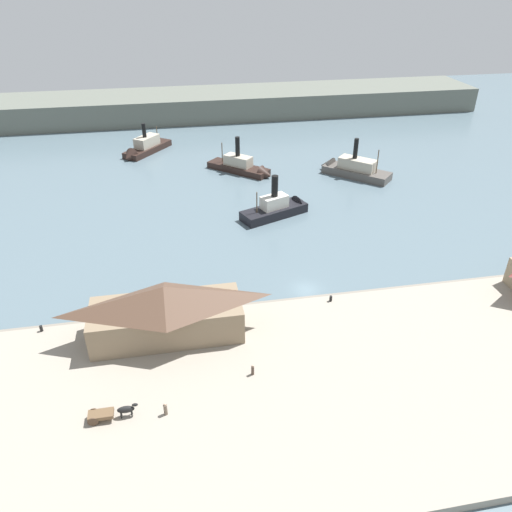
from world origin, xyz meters
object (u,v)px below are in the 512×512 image
horse_cart (110,413)px  ferry_outer_harbor (244,167)px  pedestrian_at_waters_edge (253,370)px  ferry_moored_west (350,169)px  mooring_post_center_east (331,299)px  ferry_shed_central_terminal (166,311)px  ferry_approaching_west (280,207)px  mooring_post_east (41,328)px  ferry_moored_east (144,148)px  pedestrian_near_cart (165,409)px

horse_cart → ferry_outer_harbor: ferry_outer_harbor is taller
pedestrian_at_waters_edge → ferry_moored_west: ferry_moored_west is taller
mooring_post_center_east → ferry_moored_west: 57.17m
horse_cart → ferry_moored_west: ferry_moored_west is taller
ferry_shed_central_terminal → ferry_moored_west: (47.23, 56.20, -3.64)m
ferry_approaching_west → ferry_outer_harbor: 25.63m
ferry_approaching_west → mooring_post_center_east: bearing=-89.2°
pedestrian_at_waters_edge → mooring_post_east: 31.54m
ferry_moored_east → ferry_moored_west: 57.83m
ferry_approaching_west → ferry_moored_west: size_ratio=0.97×
mooring_post_east → pedestrian_at_waters_edge: bearing=-26.3°
pedestrian_at_waters_edge → mooring_post_center_east: pedestrian_at_waters_edge is taller
ferry_approaching_west → ferry_shed_central_terminal: bearing=-123.6°
mooring_post_east → ferry_moored_west: bearing=38.7°
horse_cart → ferry_outer_harbor: (28.11, 76.56, -0.66)m
ferry_shed_central_terminal → ferry_approaching_west: (24.67, 37.19, -3.70)m
ferry_shed_central_terminal → ferry_moored_west: 73.50m
pedestrian_near_cart → ferry_outer_harbor: 80.12m
pedestrian_at_waters_edge → ferry_approaching_west: bearing=73.1°
horse_cart → mooring_post_east: 21.03m
pedestrian_at_waters_edge → ferry_outer_harbor: 73.34m
ferry_shed_central_terminal → ferry_moored_east: size_ratio=1.27×
pedestrian_at_waters_edge → mooring_post_center_east: 19.97m
mooring_post_east → ferry_moored_west: size_ratio=0.05×
ferry_moored_east → pedestrian_near_cart: bearing=-87.8°
ferry_shed_central_terminal → ferry_outer_harbor: ferry_shed_central_terminal is taller
horse_cart → ferry_shed_central_terminal: bearing=63.3°
pedestrian_near_cart → mooring_post_center_east: 31.52m
ferry_shed_central_terminal → ferry_outer_harbor: size_ratio=1.29×
ferry_shed_central_terminal → mooring_post_east: size_ratio=23.55×
pedestrian_at_waters_edge → ferry_shed_central_terminal: bearing=136.1°
ferry_approaching_west → ferry_moored_east: size_ratio=0.98×
ferry_outer_harbor → ferry_moored_west: ferry_moored_west is taller
horse_cart → pedestrian_near_cart: size_ratio=3.26×
ferry_shed_central_terminal → ferry_moored_east: bearing=93.1°
ferry_moored_west → ferry_moored_east: bearing=153.3°
horse_cart → ferry_moored_west: size_ratio=0.34×
pedestrian_near_cart → horse_cart: bearing=175.2°
ferry_shed_central_terminal → pedestrian_at_waters_edge: bearing=-43.9°
pedestrian_near_cart → ferry_moored_west: 85.46m
pedestrian_at_waters_edge → ferry_moored_east: (-14.80, 92.18, -0.35)m
horse_cart → ferry_approaching_west: size_ratio=0.35×
ferry_shed_central_terminal → ferry_approaching_west: ferry_shed_central_terminal is taller
mooring_post_east → pedestrian_near_cart: bearing=-47.2°
horse_cart → mooring_post_center_east: horse_cart is taller
ferry_moored_west → ferry_outer_harbor: bearing=166.3°
mooring_post_east → ferry_moored_east: size_ratio=0.05×
horse_cart → pedestrian_near_cart: (6.28, -0.52, -0.12)m
mooring_post_center_east → ferry_approaching_west: size_ratio=0.05×
pedestrian_at_waters_edge → ferry_outer_harbor: size_ratio=0.10×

